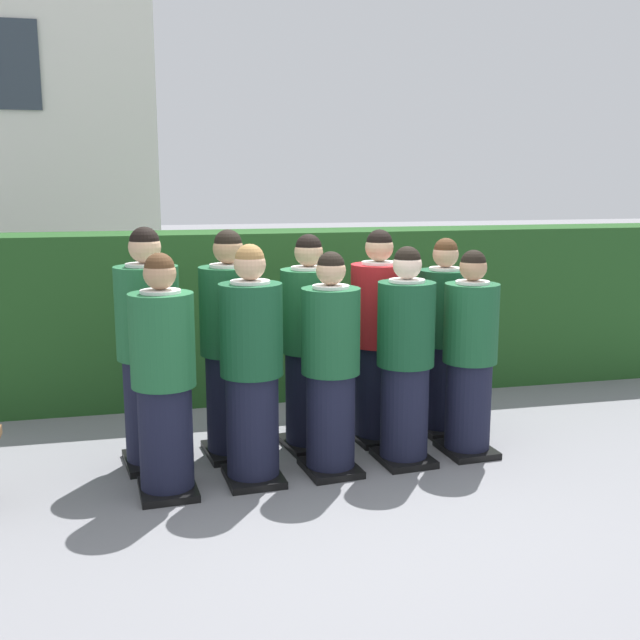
% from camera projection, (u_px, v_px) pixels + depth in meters
% --- Properties ---
extents(ground_plane, '(60.00, 60.00, 0.00)m').
position_uv_depth(ground_plane, '(329.00, 471.00, 5.42)').
color(ground_plane, slate).
extents(student_front_row_0, '(0.42, 0.48, 1.60)m').
position_uv_depth(student_front_row_0, '(164.00, 382.00, 4.90)').
color(student_front_row_0, black).
rests_on(student_front_row_0, ground).
extents(student_front_row_1, '(0.43, 0.49, 1.64)m').
position_uv_depth(student_front_row_1, '(252.00, 371.00, 5.12)').
color(student_front_row_1, black).
rests_on(student_front_row_1, ground).
extents(student_front_row_2, '(0.41, 0.49, 1.57)m').
position_uv_depth(student_front_row_2, '(331.00, 370.00, 5.28)').
color(student_front_row_2, black).
rests_on(student_front_row_2, ground).
extents(student_front_row_3, '(0.41, 0.52, 1.59)m').
position_uv_depth(student_front_row_3, '(405.00, 362.00, 5.47)').
color(student_front_row_3, black).
rests_on(student_front_row_3, ground).
extents(student_front_row_4, '(0.40, 0.50, 1.55)m').
position_uv_depth(student_front_row_4, '(470.00, 359.00, 5.65)').
color(student_front_row_4, black).
rests_on(student_front_row_4, ground).
extents(student_rear_row_0, '(0.46, 0.54, 1.73)m').
position_uv_depth(student_rear_row_0, '(149.00, 354.00, 5.40)').
color(student_rear_row_0, black).
rests_on(student_rear_row_0, ground).
extents(student_rear_row_1, '(0.45, 0.53, 1.70)m').
position_uv_depth(student_rear_row_1, '(230.00, 350.00, 5.61)').
color(student_rear_row_1, black).
rests_on(student_rear_row_1, ground).
extents(student_rear_row_2, '(0.45, 0.55, 1.65)m').
position_uv_depth(student_rear_row_2, '(309.00, 348.00, 5.78)').
color(student_rear_row_2, black).
rests_on(student_rear_row_2, ground).
extents(student_in_red_blazer, '(0.44, 0.55, 1.68)m').
position_uv_depth(student_in_red_blazer, '(378.00, 341.00, 5.95)').
color(student_in_red_blazer, black).
rests_on(student_in_red_blazer, ground).
extents(student_rear_row_4, '(0.42, 0.49, 1.60)m').
position_uv_depth(student_rear_row_4, '(443.00, 341.00, 6.15)').
color(student_rear_row_4, black).
rests_on(student_rear_row_4, ground).
extents(hedge, '(8.50, 0.70, 1.57)m').
position_uv_depth(hedge, '(277.00, 313.00, 7.26)').
color(hedge, '#214C1E').
rests_on(hedge, ground).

